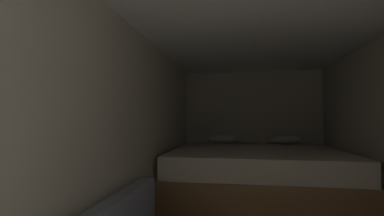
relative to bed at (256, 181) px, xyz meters
name	(u,v)px	position (x,y,z in m)	size (l,w,h in m)	color
wall_back	(252,132)	(0.00, 1.07, 0.60)	(2.38, 0.05, 2.06)	beige
wall_left	(130,143)	(-1.17, -1.47, 0.60)	(0.05, 5.02, 2.06)	beige
ceiling_slab	(265,17)	(0.00, -1.47, 1.66)	(2.38, 5.02, 0.05)	white
bed	(256,181)	(0.00, 0.00, 0.00)	(2.16, 2.00, 0.99)	olive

